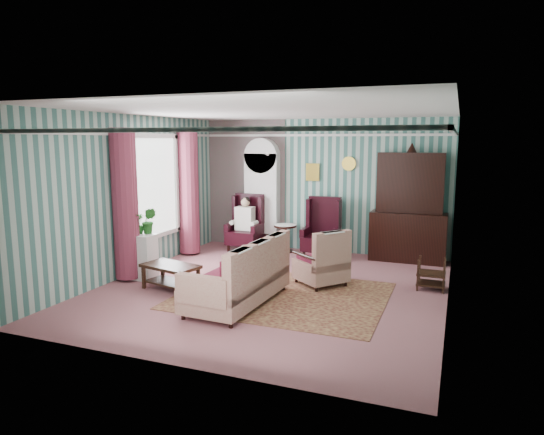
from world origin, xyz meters
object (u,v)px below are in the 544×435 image
at_px(dresser_hutch, 409,204).
at_px(round_side_table, 285,238).
at_px(nest_table, 431,273).
at_px(floral_armchair, 321,257).
at_px(coffee_table, 171,277).
at_px(wingback_left, 245,223).
at_px(wingback_right, 321,228).
at_px(seated_woman, 245,224).
at_px(plant_stand, 140,257).
at_px(bookcase, 262,199).
at_px(sofa, 237,268).

distance_m(dresser_hutch, round_side_table, 2.75).
distance_m(nest_table, floral_armchair, 1.83).
distance_m(dresser_hutch, coffee_table, 4.92).
bearing_deg(wingback_left, round_side_table, 9.46).
xyz_separation_m(dresser_hutch, wingback_right, (-1.75, -0.27, -0.55)).
relative_size(dresser_hutch, round_side_table, 3.93).
xyz_separation_m(dresser_hutch, wingback_left, (-3.50, -0.27, -0.55)).
relative_size(seated_woman, floral_armchair, 1.20).
bearing_deg(wingback_right, seated_woman, 180.00).
bearing_deg(plant_stand, coffee_table, -22.59).
bearing_deg(wingback_right, dresser_hutch, 8.77).
bearing_deg(wingback_left, wingback_right, 0.00).
xyz_separation_m(bookcase, wingback_left, (-0.25, -0.39, -0.50)).
bearing_deg(sofa, wingback_left, 25.60).
relative_size(wingback_left, coffee_table, 1.32).
relative_size(bookcase, plant_stand, 2.80).
bearing_deg(bookcase, coffee_table, -93.16).
bearing_deg(round_side_table, plant_stand, -120.38).
xyz_separation_m(dresser_hutch, coffee_table, (-3.44, -3.38, -0.97)).
height_order(round_side_table, nest_table, round_side_table).
xyz_separation_m(wingback_left, round_side_table, (0.90, 0.15, -0.33)).
bearing_deg(nest_table, sofa, -146.21).
bearing_deg(bookcase, plant_stand, -108.49).
xyz_separation_m(wingback_left, floral_armchair, (2.30, -1.95, -0.13)).
bearing_deg(round_side_table, wingback_right, -10.01).
xyz_separation_m(wingback_right, floral_armchair, (0.55, -1.95, -0.13)).
height_order(bookcase, nest_table, bookcase).
distance_m(wingback_right, seated_woman, 1.75).
bearing_deg(coffee_table, wingback_right, 61.41).
height_order(wingback_left, seated_woman, wingback_left).
xyz_separation_m(bookcase, floral_armchair, (2.05, -2.34, -0.63)).
relative_size(wingback_right, coffee_table, 1.32).
bearing_deg(nest_table, dresser_hutch, 107.39).
relative_size(wingback_left, round_side_table, 2.08).
xyz_separation_m(dresser_hutch, plant_stand, (-4.30, -3.02, -0.78)).
xyz_separation_m(wingback_right, coffee_table, (-1.69, -3.11, -0.41)).
distance_m(round_side_table, floral_armchair, 2.53).
xyz_separation_m(bookcase, round_side_table, (0.65, -0.24, -0.82)).
height_order(plant_stand, floral_armchair, floral_armchair).
relative_size(nest_table, sofa, 0.27).
xyz_separation_m(floral_armchair, coffee_table, (-2.24, -1.15, -0.28)).
height_order(seated_woman, round_side_table, seated_woman).
distance_m(dresser_hutch, sofa, 4.23).
relative_size(nest_table, coffee_table, 0.57).
relative_size(wingback_right, nest_table, 2.31).
distance_m(wingback_right, plant_stand, 3.76).
bearing_deg(floral_armchair, wingback_right, 54.52).
bearing_deg(dresser_hutch, plant_stand, -144.92).
bearing_deg(plant_stand, bookcase, 71.51).
relative_size(round_side_table, sofa, 0.30).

